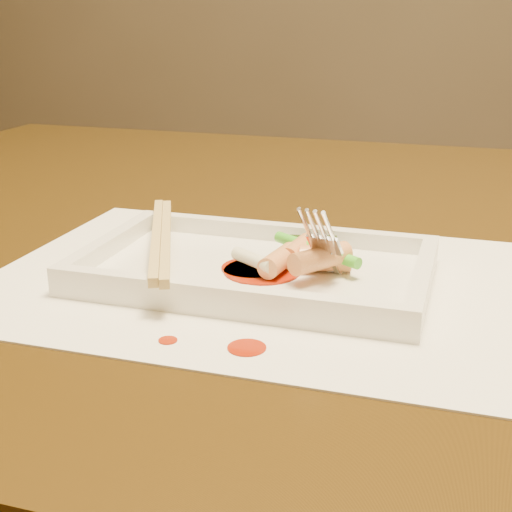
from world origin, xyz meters
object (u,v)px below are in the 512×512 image
(table, at_px, (385,325))
(plate_base, at_px, (256,273))
(chopstick_a, at_px, (157,237))
(placemat, at_px, (256,279))
(fork, at_px, (356,174))

(table, bearing_deg, plate_base, -115.84)
(plate_base, relative_size, chopstick_a, 1.29)
(placemat, xyz_separation_m, plate_base, (0.00, 0.00, 0.00))
(table, xyz_separation_m, placemat, (-0.08, -0.17, 0.10))
(plate_base, distance_m, fork, 0.11)
(placemat, relative_size, fork, 2.86)
(table, bearing_deg, placemat, -115.84)
(chopstick_a, relative_size, fork, 1.44)
(table, bearing_deg, fork, -94.52)
(plate_base, bearing_deg, fork, 14.42)
(table, relative_size, chopstick_a, 6.96)
(table, distance_m, fork, 0.24)
(table, xyz_separation_m, fork, (-0.01, -0.15, 0.18))
(plate_base, height_order, fork, fork)
(placemat, bearing_deg, chopstick_a, 180.00)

